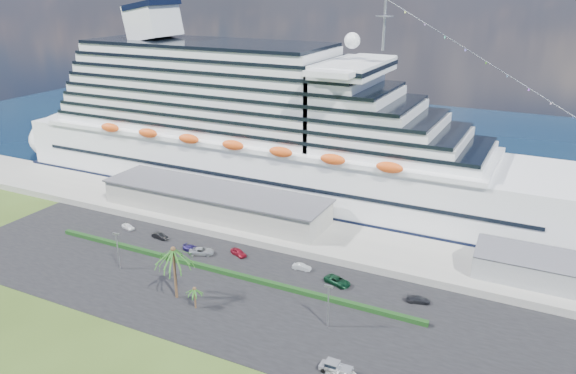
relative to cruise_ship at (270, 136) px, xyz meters
The scene contains 22 objects.
ground 69.56m from the cruise_ship, 71.40° to the right, with size 420.00×420.00×0.00m, color #334617.
asphalt_lot 59.58m from the cruise_ship, 67.89° to the right, with size 140.00×38.00×0.12m, color black.
wharf 35.90m from the cruise_ship, 48.10° to the right, with size 240.00×20.00×1.80m, color gray.
water 71.40m from the cruise_ship, 71.93° to the left, with size 420.00×160.00×0.02m, color black.
cruise_ship is the anchor object (origin of this frame).
terminal_building 26.92m from the cruise_ship, 98.22° to the right, with size 61.00×15.00×6.30m.
port_shed 78.32m from the cruise_ship, 18.08° to the right, with size 24.00×12.31×7.37m.
hedge 52.41m from the cruise_ship, 74.26° to the right, with size 88.00×1.10×0.90m, color black.
lamp_post_left 57.50m from the cruise_ship, 96.59° to the right, with size 1.60×0.35×8.27m.
lamp_post_right 70.64m from the cruise_ship, 53.44° to the right, with size 1.60×0.35×8.27m.
palm_tall 61.56m from the cruise_ship, 79.12° to the right, with size 8.82×8.82×11.13m.
palm_short 65.13m from the cruise_ship, 74.52° to the right, with size 3.53×3.53×4.56m.
parked_car_0 46.48m from the cruise_ship, 115.54° to the right, with size 1.56×3.87×1.32m, color white.
parked_car_1 44.08m from the cruise_ship, 101.58° to the right, with size 1.48×4.25×1.40m, color black.
parked_car_2 45.78m from the cruise_ship, 82.88° to the right, with size 2.55×5.53×1.54m, color #A3A7AC.
parked_car_3 45.36m from the cruise_ship, 86.39° to the right, with size 1.95×4.79×1.39m, color #1F1753.
parked_car_4 44.45m from the cruise_ship, 71.70° to the right, with size 1.78×4.42×1.51m, color maroon.
parked_car_5 51.01m from the cruise_ship, 53.96° to the right, with size 1.40×4.01×1.32m, color #B9BDC1.
parked_car_6 58.14m from the cruise_ship, 47.81° to the right, with size 2.61×5.66×1.57m, color #0C311D.
parked_car_7 69.53m from the cruise_ship, 37.26° to the right, with size 1.82×4.48×1.30m, color #222227.
pickup_truck 83.64m from the cruise_ship, 54.70° to the right, with size 5.29×2.11×1.85m.
boat_trailer 84.78m from the cruise_ship, 54.34° to the right, with size 5.89×4.06×1.66m.
Camera 1 is at (51.69, -71.21, 57.44)m, focal length 35.00 mm.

